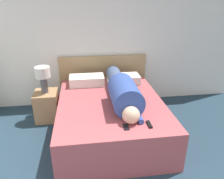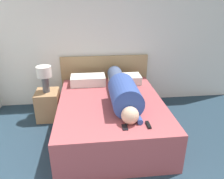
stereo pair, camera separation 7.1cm
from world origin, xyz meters
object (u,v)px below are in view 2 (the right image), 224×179
person_lying (122,91)px  cell_phone (125,127)px  pillow_second (125,79)px  nightstand (48,105)px  table_lamp (44,75)px  bed (111,117)px  pillow_near_headboard (88,80)px  tv_remote (148,125)px

person_lying → cell_phone: 0.72m
pillow_second → nightstand: bearing=-174.6°
table_lamp → cell_phone: table_lamp is taller
bed → table_lamp: bearing=150.7°
nightstand → pillow_near_headboard: (0.70, 0.13, 0.38)m
bed → tv_remote: size_ratio=12.91×
bed → cell_phone: cell_phone is taller
bed → cell_phone: 0.78m
person_lying → table_lamp: bearing=153.3°
person_lying → pillow_near_headboard: bearing=124.0°
nightstand → table_lamp: size_ratio=1.12×
cell_phone → person_lying: bearing=83.6°
bed → table_lamp: 1.29m
nightstand → person_lying: size_ratio=0.30×
cell_phone → nightstand: bearing=130.7°
table_lamp → pillow_second: 1.37m
table_lamp → person_lying: size_ratio=0.27×
person_lying → pillow_second: bearing=77.9°
person_lying → cell_phone: person_lying is taller
bed → pillow_near_headboard: pillow_near_headboard is taller
tv_remote → cell_phone: (-0.29, -0.01, -0.01)m
tv_remote → nightstand: bearing=137.4°
pillow_second → cell_phone: 1.45m
pillow_near_headboard → tv_remote: 1.58m
nightstand → tv_remote: bearing=-42.6°
bed → tv_remote: (0.38, -0.71, 0.29)m
bed → pillow_second: size_ratio=3.43×
person_lying → pillow_near_headboard: (-0.49, 0.73, -0.09)m
table_lamp → person_lying: bearing=-26.7°
pillow_second → cell_phone: pillow_second is taller
bed → nightstand: (-1.03, 0.58, -0.03)m
nightstand → table_lamp: (0.00, 0.00, 0.55)m
nightstand → pillow_second: 1.41m
person_lying → pillow_second: (0.16, 0.73, -0.10)m
table_lamp → person_lying: (1.20, -0.60, -0.08)m
nightstand → person_lying: (1.20, -0.60, 0.47)m
pillow_second → table_lamp: bearing=-174.6°
bed → table_lamp: size_ratio=4.35×
pillow_near_headboard → tv_remote: pillow_near_headboard is taller
table_lamp → cell_phone: (1.12, -1.30, -0.24)m
nightstand → person_lying: bearing=-26.7°
nightstand → person_lying: 1.42m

